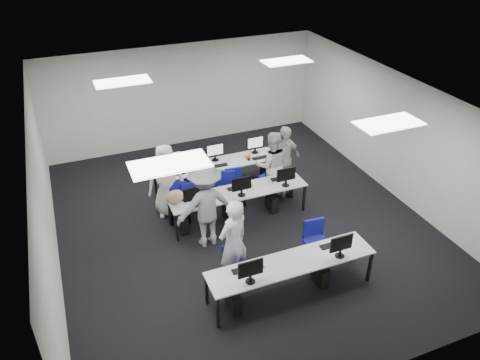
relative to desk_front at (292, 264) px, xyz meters
name	(u,v)px	position (x,y,z in m)	size (l,w,h in m)	color
room	(242,166)	(0.00, 2.40, 0.82)	(9.00, 9.02, 3.00)	black
ceiling_panels	(242,100)	(0.00, 2.40, 2.30)	(5.20, 4.60, 0.02)	white
desk_front	(292,264)	(0.00, 0.00, 0.00)	(3.20, 0.70, 0.73)	silver
desk_mid	(238,193)	(0.00, 2.60, 0.00)	(3.20, 0.70, 0.73)	silver
desk_back	(218,165)	(0.00, 4.00, 0.00)	(3.20, 0.70, 0.73)	silver
equipment_front	(282,281)	(-0.19, -0.02, -0.32)	(2.51, 0.41, 1.19)	#0D34AD
equipment_mid	(231,207)	(-0.19, 2.58, -0.32)	(2.91, 0.41, 1.19)	white
equipment_back	(225,174)	(0.19, 4.02, -0.32)	(2.91, 0.41, 1.19)	white
chair_0	(236,273)	(-0.86, 0.61, -0.42)	(0.42, 0.46, 0.84)	navy
chair_1	(316,250)	(0.87, 0.56, -0.38)	(0.50, 0.54, 0.94)	navy
chair_2	(180,209)	(-1.27, 3.06, -0.40)	(0.51, 0.55, 0.89)	navy
chair_3	(235,192)	(0.17, 3.25, -0.41)	(0.46, 0.50, 0.85)	navy
chair_4	(277,184)	(1.26, 3.15, -0.37)	(0.52, 0.56, 0.98)	navy
chair_5	(189,200)	(-0.98, 3.35, -0.41)	(0.45, 0.48, 0.86)	navy
chair_6	(225,190)	(-0.03, 3.41, -0.38)	(0.59, 0.62, 0.95)	navy
chair_7	(269,183)	(1.14, 3.35, -0.42)	(0.54, 0.56, 0.84)	navy
handbag	(175,197)	(-1.45, 2.66, 0.21)	(0.40, 0.25, 0.32)	olive
student_0	(233,243)	(-0.87, 0.69, 0.24)	(0.67, 0.44, 1.85)	silver
student_1	(271,165)	(1.12, 3.22, 0.18)	(0.84, 0.65, 1.72)	silver
student_2	(167,181)	(-1.45, 3.40, 0.20)	(0.86, 0.56, 1.77)	silver
student_3	(283,160)	(1.45, 3.26, 0.21)	(1.05, 0.44, 1.79)	silver
photographer	(206,205)	(-0.97, 2.00, 0.29)	(1.26, 0.72, 1.94)	gray
dslr_camera	(200,157)	(-0.99, 2.18, 1.33)	(0.14, 0.18, 0.10)	black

